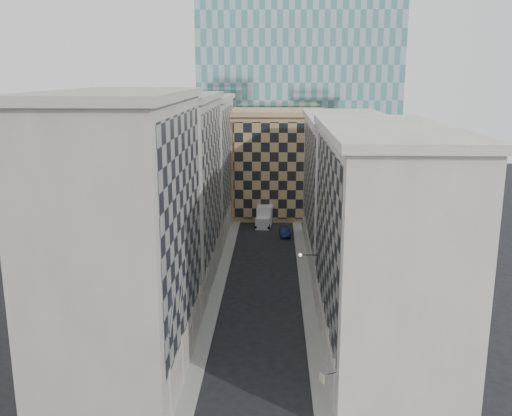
# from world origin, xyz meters

# --- Properties ---
(sidewalk_west) EXTENTS (1.50, 100.00, 0.15)m
(sidewalk_west) POSITION_xyz_m (-5.25, 30.00, 0.07)
(sidewalk_west) COLOR gray
(sidewalk_west) RESTS_ON ground
(sidewalk_east) EXTENTS (1.50, 100.00, 0.15)m
(sidewalk_east) POSITION_xyz_m (5.25, 30.00, 0.07)
(sidewalk_east) COLOR gray
(sidewalk_east) RESTS_ON ground
(bldg_left_a) EXTENTS (10.80, 22.80, 23.70)m
(bldg_left_a) POSITION_xyz_m (-10.88, 11.00, 11.82)
(bldg_left_a) COLOR gray
(bldg_left_a) RESTS_ON ground
(bldg_left_b) EXTENTS (10.80, 22.80, 22.70)m
(bldg_left_b) POSITION_xyz_m (-10.88, 33.00, 11.32)
(bldg_left_b) COLOR gray
(bldg_left_b) RESTS_ON ground
(bldg_left_c) EXTENTS (10.80, 22.80, 21.70)m
(bldg_left_c) POSITION_xyz_m (-10.88, 55.00, 10.83)
(bldg_left_c) COLOR gray
(bldg_left_c) RESTS_ON ground
(bldg_right_a) EXTENTS (10.80, 26.80, 20.70)m
(bldg_right_a) POSITION_xyz_m (10.88, 15.00, 10.32)
(bldg_right_a) COLOR #B3AEA4
(bldg_right_a) RESTS_ON ground
(bldg_right_b) EXTENTS (10.80, 28.80, 19.70)m
(bldg_right_b) POSITION_xyz_m (10.89, 42.00, 9.85)
(bldg_right_b) COLOR #B3AEA4
(bldg_right_b) RESTS_ON ground
(tan_block) EXTENTS (16.80, 14.80, 18.80)m
(tan_block) POSITION_xyz_m (2.00, 67.90, 9.44)
(tan_block) COLOR tan
(tan_block) RESTS_ON ground
(church_tower) EXTENTS (7.20, 7.20, 51.50)m
(church_tower) POSITION_xyz_m (0.00, 82.00, 26.95)
(church_tower) COLOR #2D2823
(church_tower) RESTS_ON ground
(flagpoles_left) EXTENTS (0.10, 6.33, 2.33)m
(flagpoles_left) POSITION_xyz_m (-5.90, 6.00, 8.00)
(flagpoles_left) COLOR gray
(flagpoles_left) RESTS_ON ground
(bracket_lamp) EXTENTS (1.98, 0.36, 0.36)m
(bracket_lamp) POSITION_xyz_m (4.38, 24.00, 6.20)
(bracket_lamp) COLOR black
(bracket_lamp) RESTS_ON ground
(box_truck) EXTENTS (2.95, 6.14, 3.26)m
(box_truck) POSITION_xyz_m (-0.32, 59.15, 1.42)
(box_truck) COLOR silver
(box_truck) RESTS_ON ground
(dark_car) EXTENTS (1.78, 4.35, 1.40)m
(dark_car) POSITION_xyz_m (3.02, 52.67, 0.70)
(dark_car) COLOR #0F1638
(dark_car) RESTS_ON ground
(shop_sign) EXTENTS (1.22, 0.63, 0.74)m
(shop_sign) POSITION_xyz_m (4.97, 3.00, 3.84)
(shop_sign) COLOR black
(shop_sign) RESTS_ON ground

